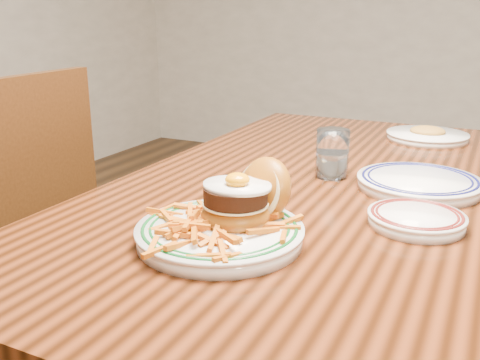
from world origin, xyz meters
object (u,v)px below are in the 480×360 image
at_px(main_plate, 228,219).
at_px(side_plate, 416,218).
at_px(chair_left, 5,239).
at_px(table, 312,214).

distance_m(main_plate, side_plate, 0.36).
height_order(chair_left, main_plate, chair_left).
height_order(main_plate, side_plate, main_plate).
distance_m(chair_left, main_plate, 0.86).
height_order(chair_left, side_plate, chair_left).
bearing_deg(side_plate, table, 124.41).
height_order(table, main_plate, main_plate).
xyz_separation_m(chair_left, main_plate, (0.80, -0.18, 0.26)).
distance_m(table, chair_left, 0.86).
bearing_deg(table, chair_left, -164.86).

